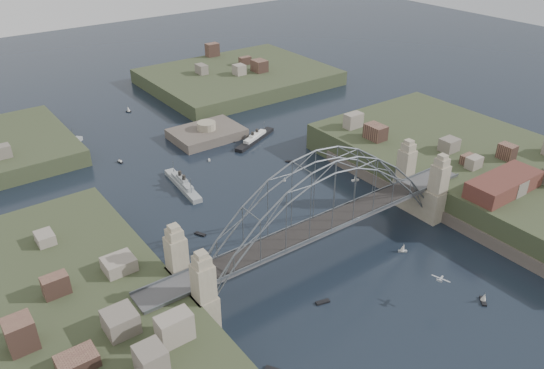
% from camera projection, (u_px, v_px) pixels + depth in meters
% --- Properties ---
extents(ground, '(500.00, 500.00, 0.00)m').
position_uv_depth(ground, '(320.00, 256.00, 117.67)').
color(ground, black).
rests_on(ground, ground).
extents(bridge, '(84.00, 13.80, 24.60)m').
position_uv_depth(bridge, '(323.00, 209.00, 111.67)').
color(bridge, '#4C4C4F').
rests_on(bridge, ground).
extents(shore_east, '(50.50, 90.00, 12.00)m').
position_uv_depth(shore_east, '(480.00, 176.00, 146.27)').
color(shore_east, '#313B21').
rests_on(shore_east, ground).
extents(headland_ne, '(70.00, 55.00, 9.50)m').
position_uv_depth(headland_ne, '(238.00, 82.00, 220.67)').
color(headland_ne, '#313B21').
rests_on(headland_ne, ground).
extents(fort_island, '(22.00, 16.00, 9.40)m').
position_uv_depth(fort_island, '(207.00, 139.00, 173.39)').
color(fort_island, '#4E443C').
rests_on(fort_island, ground).
extents(wharf_shed, '(20.00, 8.00, 4.00)m').
position_uv_depth(wharf_shed, '(504.00, 184.00, 125.62)').
color(wharf_shed, '#592D26').
rests_on(wharf_shed, shore_east).
extents(finger_pier, '(4.00, 22.00, 1.40)m').
position_uv_depth(finger_pier, '(538.00, 253.00, 117.69)').
color(finger_pier, '#4C4C4F').
rests_on(finger_pier, ground).
extents(naval_cruiser_near, '(4.28, 19.80, 5.89)m').
position_uv_depth(naval_cruiser_near, '(183.00, 185.00, 144.11)').
color(naval_cruiser_near, '#979C9E').
rests_on(naval_cruiser_near, ground).
extents(naval_cruiser_far, '(13.61, 12.62, 5.51)m').
position_uv_depth(naval_cruiser_far, '(66.00, 148.00, 164.66)').
color(naval_cruiser_far, '#979C9E').
rests_on(naval_cruiser_far, ground).
extents(ocean_liner, '(19.03, 10.58, 4.83)m').
position_uv_depth(ocean_liner, '(255.00, 139.00, 170.77)').
color(ocean_liner, black).
rests_on(ocean_liner, ground).
extents(aeroplane, '(2.05, 3.60, 0.53)m').
position_uv_depth(aeroplane, '(440.00, 279.00, 101.75)').
color(aeroplane, silver).
extents(small_boat_a, '(2.00, 2.86, 0.45)m').
position_uv_depth(small_boat_a, '(200.00, 234.00, 124.91)').
color(small_boat_a, white).
rests_on(small_boat_a, ground).
extents(small_boat_b, '(1.44, 1.56, 0.45)m').
position_uv_depth(small_boat_b, '(285.00, 180.00, 148.00)').
color(small_boat_b, white).
rests_on(small_boat_b, ground).
extents(small_boat_c, '(2.97, 1.59, 0.45)m').
position_uv_depth(small_boat_c, '(323.00, 302.00, 104.47)').
color(small_boat_c, white).
rests_on(small_boat_c, ground).
extents(small_boat_d, '(2.36, 2.30, 0.45)m').
position_uv_depth(small_boat_d, '(290.00, 162.00, 157.95)').
color(small_boat_d, white).
rests_on(small_boat_d, ground).
extents(small_boat_e, '(3.24, 3.64, 0.45)m').
position_uv_depth(small_boat_e, '(92.00, 202.00, 137.82)').
color(small_boat_e, white).
rests_on(small_boat_e, ground).
extents(small_boat_f, '(1.24, 1.84, 0.45)m').
position_uv_depth(small_boat_f, '(209.00, 160.00, 158.56)').
color(small_boat_f, white).
rests_on(small_boat_f, ground).
extents(small_boat_g, '(2.53, 2.61, 2.38)m').
position_uv_depth(small_boat_g, '(484.00, 299.00, 104.39)').
color(small_boat_g, white).
rests_on(small_boat_g, ground).
extents(small_boat_h, '(1.10, 2.08, 1.43)m').
position_uv_depth(small_boat_h, '(120.00, 162.00, 157.49)').
color(small_boat_h, white).
rests_on(small_boat_h, ground).
extents(small_boat_i, '(2.19, 1.35, 2.38)m').
position_uv_depth(small_boat_i, '(355.00, 178.00, 147.41)').
color(small_boat_i, white).
rests_on(small_boat_i, ground).
extents(small_boat_k, '(1.75, 1.79, 2.38)m').
position_uv_depth(small_boat_k, '(128.00, 110.00, 192.55)').
color(small_boat_k, white).
rests_on(small_boat_k, ground).
extents(small_boat_l, '(2.55, 1.78, 0.45)m').
position_uv_depth(small_boat_l, '(98.00, 240.00, 122.71)').
color(small_boat_l, white).
rests_on(small_boat_l, ground).
extents(small_boat_m, '(1.93, 1.69, 2.38)m').
position_uv_depth(small_boat_m, '(403.00, 248.00, 118.67)').
color(small_boat_m, white).
rests_on(small_boat_m, ground).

